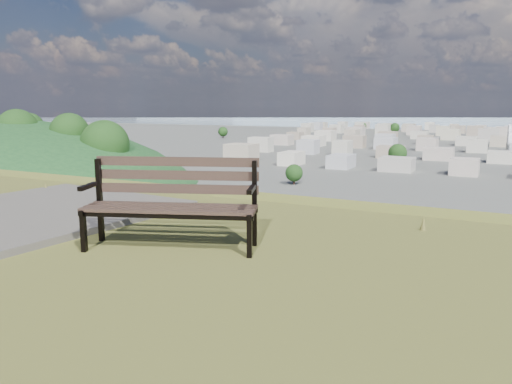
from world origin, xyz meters
The scene contains 7 objects.
park_bench centered at (0.10, 1.27, 25.54)m, with size 1.90×1.17×0.95m.
grass_tufts centered at (0.14, -0.25, 25.11)m, with size 12.49×7.38×0.28m.
green_wooded_hill centered at (-154.74, 112.71, 0.12)m, with size 165.45×132.36×82.72m.
city_blocks centered at (0.00, 394.44, 3.50)m, with size 395.00×361.00×7.00m.
city_trees centered at (-26.39, 319.00, 4.83)m, with size 406.52×387.20×9.98m.
bay_water centered at (0.00, 900.00, 0.00)m, with size 2400.00×700.00×0.12m, color #95AFBE.
far_hills centered at (-60.92, 1402.93, 25.47)m, with size 2050.00×340.00×60.00m.
Camera 1 is at (3.25, -2.98, 26.52)m, focal length 35.00 mm.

